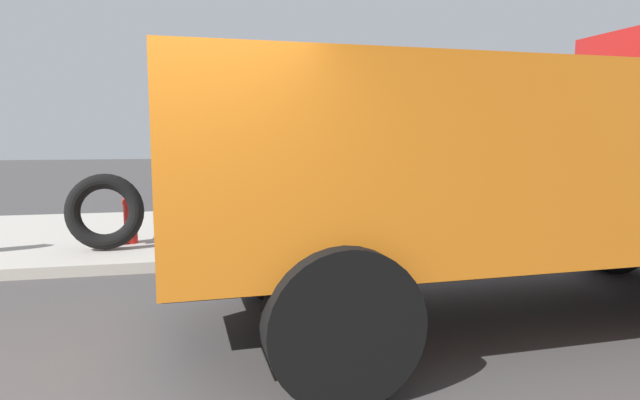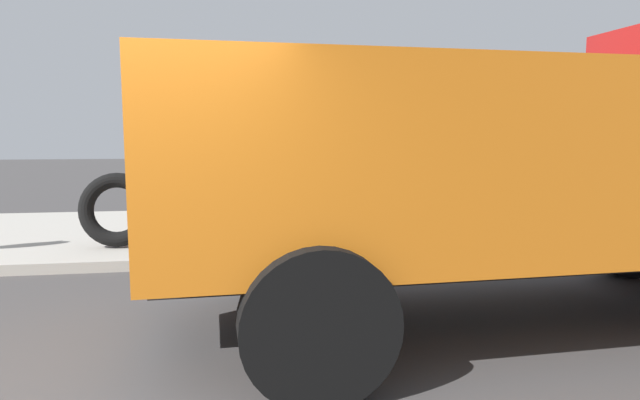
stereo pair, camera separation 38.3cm
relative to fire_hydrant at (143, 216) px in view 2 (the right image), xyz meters
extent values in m
cube|color=#ADA89E|center=(0.62, 1.10, -0.48)|extent=(36.00, 5.00, 0.15)
cylinder|color=red|center=(0.00, 0.01, -0.11)|extent=(0.20, 0.20, 0.59)
sphere|color=red|center=(0.00, 0.01, 0.24)|extent=(0.23, 0.23, 0.23)
cylinder|color=red|center=(0.00, -0.17, -0.04)|extent=(0.09, 0.16, 0.09)
cylinder|color=red|center=(0.00, 0.19, -0.04)|extent=(0.09, 0.16, 0.09)
cylinder|color=red|center=(0.00, -0.17, -0.11)|extent=(0.11, 0.16, 0.11)
torus|color=black|center=(-0.30, -0.42, 0.16)|extent=(1.12, 0.40, 1.13)
cube|color=orange|center=(3.16, -4.01, 1.05)|extent=(4.91, 2.71, 1.60)
cube|color=black|center=(4.25, -3.96, 0.12)|extent=(7.03, 1.21, 0.24)
cylinder|color=black|center=(6.50, -2.61, 0.00)|extent=(1.11, 0.35, 1.10)
cylinder|color=black|center=(1.90, -2.81, 0.00)|extent=(1.11, 0.35, 1.10)
cylinder|color=black|center=(2.01, -5.31, 0.00)|extent=(1.11, 0.35, 1.10)
camera|label=1|loc=(1.11, -8.71, 1.27)|focal=30.30mm
camera|label=2|loc=(1.48, -8.78, 1.27)|focal=30.30mm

